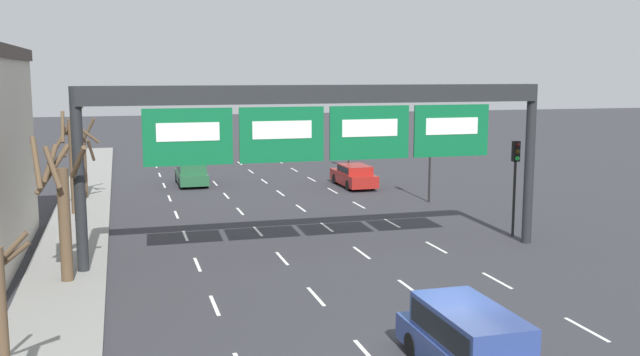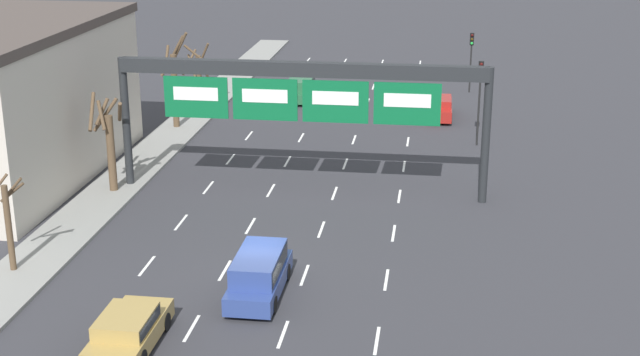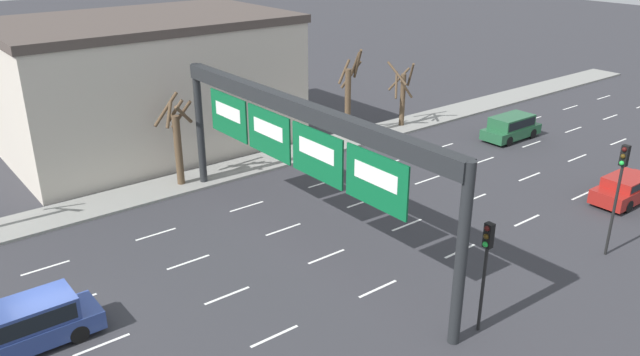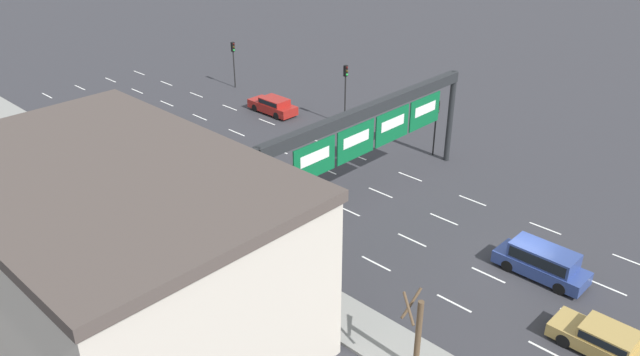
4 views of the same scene
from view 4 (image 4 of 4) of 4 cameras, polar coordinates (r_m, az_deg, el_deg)
The scene contains 15 objects.
ground_plane at distance 35.64m, azimuth 17.86°, elevation -7.99°, with size 220.00×220.00×0.00m, color #333338.
lane_dashes at distance 41.95m, azimuth 1.48°, elevation -1.00°, with size 10.02×67.00×0.01m.
sign_gantry at distance 37.96m, azimuth 4.72°, elevation 5.08°, with size 18.51×0.70×6.77m.
building_near at distance 29.43m, azimuth -18.18°, elevation -6.33°, with size 11.31×17.52×8.26m.
suv_green at distance 52.13m, azimuth -15.18°, elevation 4.86°, with size 1.84×4.37×1.62m.
car_red at distance 54.84m, azimuth -4.31°, elevation 6.67°, with size 1.81×4.70×1.43m.
suv_blue at distance 34.97m, azimuth 19.67°, elevation -7.13°, with size 1.82×4.83×1.72m.
car_gold at distance 31.17m, azimuth 24.53°, elevation -13.27°, with size 1.87×4.36×1.36m.
traffic_light_near_gantry at distance 46.51m, azimuth 10.59°, elevation 5.54°, with size 0.30×0.35×4.26m.
traffic_light_mid_block at distance 51.31m, azimuth 2.36°, elevation 8.66°, with size 0.30×0.35×5.10m.
traffic_light_far_end at distance 61.28m, azimuth -7.92°, elevation 11.05°, with size 0.30×0.35×4.47m.
tree_bare_closest at distance 26.97m, azimuth 8.83°, elevation -13.61°, with size 1.41×1.06×3.86m.
tree_bare_second at distance 41.30m, azimuth -16.93°, elevation 2.05°, with size 1.91×1.48×6.02m.
tree_bare_third at distance 45.52m, azimuth -19.60°, elevation 3.15°, with size 2.05×2.06×4.60m.
tree_bare_furthest at distance 32.35m, azimuth -4.95°, elevation -4.66°, with size 1.90×1.98×4.95m.
Camera 4 is at (-27.53, -11.40, 19.56)m, focal length 35.00 mm.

